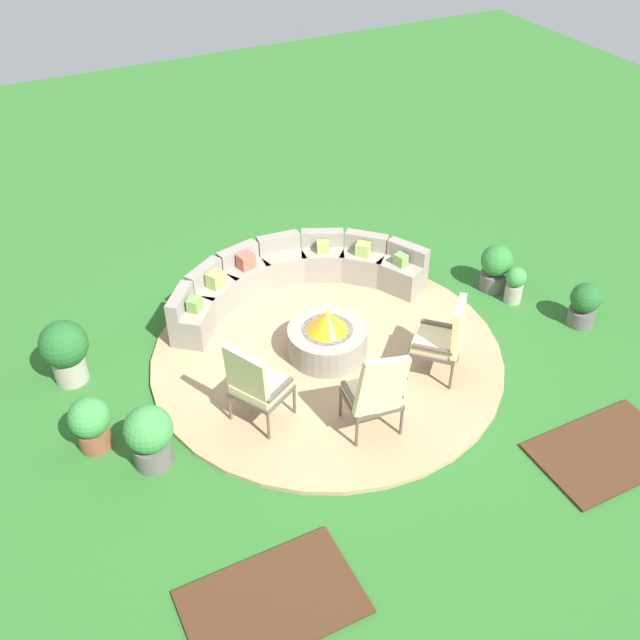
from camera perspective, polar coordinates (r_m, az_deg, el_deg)
ground_plane at (r=9.33m, az=0.55°, el=-2.85°), size 24.00×24.00×0.00m
patio_circle at (r=9.31m, az=0.55°, el=-2.72°), size 4.47×4.47×0.06m
mulch_bed_left at (r=7.09m, az=-3.77°, el=-21.20°), size 1.59×1.01×0.04m
mulch_bed_right at (r=8.74m, az=21.51°, el=-9.59°), size 1.59×1.01×0.04m
fire_pit at (r=9.13m, az=0.56°, el=-1.38°), size 1.00×1.00×0.66m
curved_stone_bench at (r=10.18m, az=-2.37°, el=3.45°), size 3.68×1.60×0.65m
lounge_chair_front_left at (r=8.04m, az=-5.09°, el=-4.95°), size 0.77×0.80×1.16m
lounge_chair_front_right at (r=7.92m, az=4.38°, el=-5.68°), size 0.65×0.61×1.18m
lounge_chair_back_left at (r=8.78m, az=9.70°, el=-1.33°), size 0.79×0.80×1.08m
potted_plant_0 at (r=8.35m, az=-17.56°, el=-7.67°), size 0.46×0.46×0.67m
potted_plant_1 at (r=10.28m, az=20.03°, el=1.21°), size 0.40×0.40×0.63m
potted_plant_2 at (r=7.97m, az=-13.23°, el=-8.81°), size 0.52×0.52×0.78m
potted_plant_3 at (r=10.61m, az=13.63°, el=4.09°), size 0.45×0.45×0.70m
potted_plant_4 at (r=9.22m, az=-19.38°, el=-2.20°), size 0.58×0.58×0.85m
potted_plant_5 at (r=10.45m, az=15.06°, el=2.77°), size 0.28×0.28×0.55m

